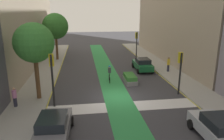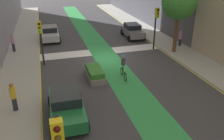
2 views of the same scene
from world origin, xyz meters
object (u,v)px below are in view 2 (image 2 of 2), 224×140
Objects in this scene: traffic_signal_near_left at (156,21)px; median_planter at (95,74)px; car_silver_right_near at (50,33)px; cyclist_in_lane at (123,66)px; car_grey_left_near at (133,31)px; traffic_signal_near_right at (40,35)px; pedestrian_sidewalk_right_b at (13,43)px; car_green_right_far at (66,105)px; pedestrian_sidewalk_left_a at (180,38)px; pedestrian_sidewalk_right_a at (13,96)px; street_tree_near at (179,2)px.

traffic_signal_near_left is 9.11m from median_planter.
cyclist_in_lane reaches higher than car_silver_right_near.
car_silver_right_near is 0.99× the size of car_grey_left_near.
cyclist_in_lane reaches higher than median_planter.
traffic_signal_near_right reaches higher than pedestrian_sidewalk_right_b.
traffic_signal_near_left is 13.72m from car_green_right_far.
median_planter is (2.14, -0.45, -0.57)m from cyclist_in_lane.
car_grey_left_near is 16.93m from car_green_right_far.
traffic_signal_near_right is 1.48× the size of median_planter.
pedestrian_sidewalk_left_a is at bearing -154.57° from median_planter.
pedestrian_sidewalk_right_a is (7.62, 2.62, 0.10)m from cyclist_in_lane.
pedestrian_sidewalk_left_a is (-2.97, -0.03, -2.02)m from traffic_signal_near_left.
car_grey_left_near and car_green_right_far have the same top height.
median_planter is (8.73, 3.40, -4.48)m from street_tree_near.
street_tree_near is (-1.45, 1.45, 1.92)m from traffic_signal_near_left.
traffic_signal_near_left reaches higher than traffic_signal_near_right.
traffic_signal_near_left is at bearing -148.20° from pedestrian_sidewalk_right_a.
car_grey_left_near is at bearing 170.71° from car_silver_right_near.
street_tree_near is at bearing -158.74° from median_planter.
car_green_right_far is 2.70× the size of pedestrian_sidewalk_left_a.
car_grey_left_near is 11.81m from median_planter.
pedestrian_sidewalk_right_b is 0.67× the size of median_planter.
traffic_signal_near_right reaches higher than pedestrian_sidewalk_right_a.
street_tree_near is at bearing -145.42° from car_green_right_far.
cyclist_in_lane is at bearing 33.26° from pedestrian_sidewalk_left_a.
street_tree_near is (-14.21, -6.47, 3.81)m from pedestrian_sidewalk_right_a.
median_planter is at bearing -150.76° from pedestrian_sidewalk_right_a.
pedestrian_sidewalk_left_a is (-12.87, -9.30, 0.14)m from car_green_right_far.
traffic_signal_near_right is at bearing 123.64° from pedestrian_sidewalk_right_b.
median_planter is (-2.73, 11.23, -0.40)m from car_silver_right_near.
car_green_right_far is 14.37m from street_tree_near.
traffic_signal_near_right is 7.78m from car_silver_right_near.
pedestrian_sidewalk_right_a is at bearing -25.20° from car_green_right_far.
street_tree_near is at bearing 145.64° from car_silver_right_near.
traffic_signal_near_left is at bearing -136.87° from car_green_right_far.
traffic_signal_near_right is at bearing 5.70° from traffic_signal_near_left.
car_silver_right_near is at bearing -89.57° from car_green_right_far.
car_green_right_far is 6.19m from cyclist_in_lane.
pedestrian_sidewalk_right_b is (8.57, -8.33, 0.06)m from cyclist_in_lane.
car_silver_right_near is at bearing -26.08° from pedestrian_sidewalk_left_a.
street_tree_near reaches higher than car_green_right_far.
street_tree_near is (-6.59, -3.85, 3.91)m from cyclist_in_lane.
car_grey_left_near is (-10.43, -5.93, -1.91)m from traffic_signal_near_right.
street_tree_near is (-11.34, -7.82, 4.08)m from car_green_right_far.
traffic_signal_near_right is 5.74m from median_planter.
traffic_signal_near_right is at bearing -82.53° from car_green_right_far.
pedestrian_sidewalk_right_b reaches higher than car_silver_right_near.
street_tree_near reaches higher than median_planter.
pedestrian_sidewalk_left_a is at bearing -179.38° from traffic_signal_near_left.
pedestrian_sidewalk_right_b is at bearing 42.12° from car_silver_right_near.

